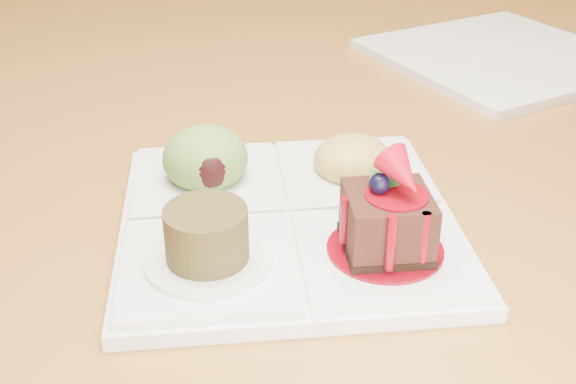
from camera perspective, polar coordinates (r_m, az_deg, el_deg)
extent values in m
plane|color=brown|center=(1.56, 0.16, -13.50)|extent=(6.00, 6.00, 0.00)
cube|color=#A2692A|center=(1.19, 0.21, 13.09)|extent=(1.00, 1.80, 0.04)
cylinder|color=#A2692A|center=(2.07, -18.54, 7.84)|extent=(0.06, 0.06, 0.71)
cylinder|color=#A2692A|center=(2.20, 5.16, 10.54)|extent=(0.06, 0.06, 0.71)
cylinder|color=black|center=(1.72, -17.11, -2.17)|extent=(0.03, 0.03, 0.40)
cylinder|color=black|center=(1.45, -15.03, -8.53)|extent=(0.03, 0.03, 0.40)
cylinder|color=black|center=(1.78, 18.69, -0.77)|extent=(0.04, 0.04, 0.43)
cube|color=silver|center=(0.59, 0.00, -2.46)|extent=(0.31, 0.31, 0.01)
cube|color=silver|center=(0.54, 7.64, -4.86)|extent=(0.15, 0.15, 0.01)
cube|color=silver|center=(0.53, -6.30, -5.74)|extent=(0.15, 0.15, 0.01)
cube|color=silver|center=(0.64, -6.45, 0.99)|extent=(0.15, 0.15, 0.01)
cube|color=silver|center=(0.65, 5.09, 1.59)|extent=(0.15, 0.15, 0.01)
cylinder|color=#6E040D|center=(0.54, 7.67, -4.49)|extent=(0.09, 0.09, 0.00)
cube|color=black|center=(0.54, 7.70, -4.24)|extent=(0.07, 0.07, 0.01)
cube|color=black|center=(0.52, 7.87, -2.08)|extent=(0.07, 0.07, 0.04)
cylinder|color=#6E040D|center=(0.51, 8.02, -0.15)|extent=(0.05, 0.05, 0.00)
sphere|color=black|center=(0.51, 7.26, 0.66)|extent=(0.02, 0.02, 0.02)
cone|color=#AD0B1B|center=(0.50, 9.08, 1.38)|extent=(0.04, 0.05, 0.04)
cube|color=#133F0F|center=(0.52, 7.84, 1.06)|extent=(0.01, 0.02, 0.01)
cube|color=#133F0F|center=(0.52, 7.02, 1.07)|extent=(0.02, 0.02, 0.01)
cylinder|color=#6E040D|center=(0.50, 8.14, -4.02)|extent=(0.01, 0.01, 0.04)
cylinder|color=#6E040D|center=(0.51, 10.71, -3.56)|extent=(0.01, 0.01, 0.04)
cylinder|color=#6E040D|center=(0.52, 4.51, -2.24)|extent=(0.01, 0.01, 0.04)
cylinder|color=silver|center=(0.52, -6.33, -5.30)|extent=(0.09, 0.09, 0.00)
cylinder|color=#492D15|center=(0.51, -6.46, -3.32)|extent=(0.06, 0.06, 0.04)
cylinder|color=#4D3010|center=(0.51, -6.55, -2.02)|extent=(0.05, 0.05, 0.00)
ellipsoid|color=olive|center=(0.63, -6.55, 2.66)|extent=(0.07, 0.07, 0.06)
ellipsoid|color=black|center=(0.61, -6.14, 1.70)|extent=(0.04, 0.03, 0.03)
ellipsoid|color=gold|center=(0.64, 5.14, 2.53)|extent=(0.07, 0.07, 0.04)
cube|color=orange|center=(0.65, 6.24, 3.33)|extent=(0.02, 0.02, 0.01)
cube|color=#3C6D17|center=(0.65, 5.35, 3.74)|extent=(0.02, 0.02, 0.02)
cube|color=orange|center=(0.65, 4.15, 3.71)|extent=(0.02, 0.02, 0.01)
cube|color=#3C6D17|center=(0.64, 3.77, 3.08)|extent=(0.02, 0.02, 0.02)
cube|color=orange|center=(0.63, 3.92, 2.40)|extent=(0.02, 0.02, 0.02)
cube|color=#3C6D17|center=(0.63, 4.99, 2.27)|extent=(0.02, 0.02, 0.02)
cube|color=orange|center=(0.63, 6.07, 2.26)|extent=(0.02, 0.02, 0.01)
cube|color=#3C6D17|center=(0.64, 6.33, 2.87)|extent=(0.02, 0.02, 0.01)
cube|color=silver|center=(1.00, 16.55, 10.21)|extent=(0.35, 0.35, 0.01)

